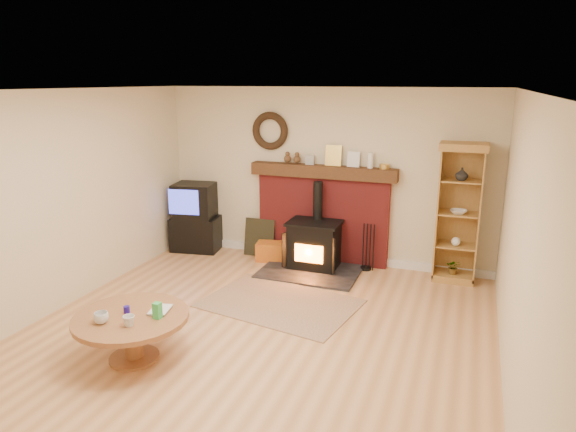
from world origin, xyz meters
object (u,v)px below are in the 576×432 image
at_px(coffee_table, 131,324).
at_px(curio_cabinet, 458,213).
at_px(wood_stove, 314,246).
at_px(tv_unit, 196,218).

bearing_deg(coffee_table, curio_cabinet, 49.09).
distance_m(wood_stove, curio_cabinet, 2.07).
height_order(tv_unit, curio_cabinet, curio_cabinet).
distance_m(tv_unit, curio_cabinet, 4.04).
xyz_separation_m(wood_stove, curio_cabinet, (1.95, 0.28, 0.61)).
bearing_deg(tv_unit, coffee_table, -70.51).
distance_m(wood_stove, tv_unit, 2.08).
bearing_deg(tv_unit, curio_cabinet, 1.22).
bearing_deg(wood_stove, curio_cabinet, 8.21).
relative_size(tv_unit, coffee_table, 0.98).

